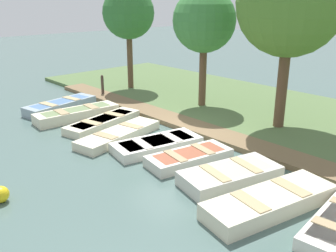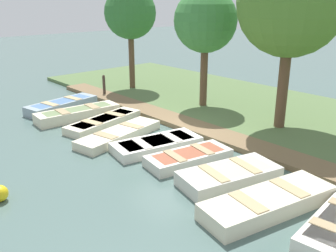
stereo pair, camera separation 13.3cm
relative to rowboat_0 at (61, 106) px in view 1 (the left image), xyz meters
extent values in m
plane|color=#4C6660|center=(-1.26, 5.57, -0.22)|extent=(80.00, 80.00, 0.00)
cube|color=#567042|center=(-6.26, 5.57, -0.13)|extent=(8.00, 24.00, 0.18)
cube|color=brown|center=(-2.55, 5.57, -0.13)|extent=(1.11, 18.11, 0.18)
cube|color=#8C9EA8|center=(0.00, 0.00, -0.01)|extent=(3.36, 1.61, 0.41)
cube|color=#4C709E|center=(0.00, 0.00, 0.18)|extent=(2.75, 1.28, 0.03)
cube|color=tan|center=(0.60, 0.11, 0.21)|extent=(0.49, 1.00, 0.03)
cube|color=tan|center=(-0.60, -0.11, 0.21)|extent=(0.49, 1.00, 0.03)
cube|color=beige|center=(0.09, 1.59, -0.01)|extent=(3.47, 1.21, 0.42)
cube|color=#6B7F51|center=(0.09, 1.59, 0.19)|extent=(2.85, 0.95, 0.03)
cube|color=tan|center=(0.74, 1.54, 0.22)|extent=(0.41, 0.90, 0.03)
cube|color=tan|center=(-0.56, 1.64, 0.22)|extent=(0.41, 0.90, 0.03)
cube|color=beige|center=(-0.22, 3.05, -0.06)|extent=(3.46, 1.68, 0.31)
cube|color=#994C33|center=(-0.22, 3.05, 0.08)|extent=(2.83, 1.34, 0.02)
cube|color=tan|center=(0.40, 3.20, 0.10)|extent=(0.52, 0.93, 0.03)
cube|color=tan|center=(-0.83, 2.91, 0.10)|extent=(0.52, 0.93, 0.03)
cube|color=beige|center=(0.14, 4.62, -0.06)|extent=(3.54, 1.65, 0.31)
cube|color=#6B7F51|center=(0.14, 4.62, 0.08)|extent=(2.90, 1.32, 0.02)
cube|color=tan|center=(0.78, 4.75, 0.10)|extent=(0.52, 0.96, 0.03)
cube|color=tan|center=(-0.49, 4.49, 0.10)|extent=(0.52, 0.96, 0.03)
cube|color=silver|center=(-0.22, 6.24, -0.06)|extent=(3.09, 1.72, 0.32)
cube|color=beige|center=(-0.22, 6.24, 0.09)|extent=(2.52, 1.36, 0.03)
cube|color=beige|center=(0.33, 6.14, 0.12)|extent=(0.49, 1.13, 0.03)
cube|color=beige|center=(-0.76, 6.35, 0.12)|extent=(0.49, 1.13, 0.03)
cube|color=beige|center=(-0.25, 7.70, -0.05)|extent=(2.77, 1.48, 0.33)
cube|color=#994C33|center=(-0.25, 7.70, 0.10)|extent=(2.26, 1.18, 0.03)
cube|color=tan|center=(0.24, 7.61, 0.12)|extent=(0.43, 0.98, 0.03)
cube|color=tan|center=(-0.74, 7.78, 0.12)|extent=(0.43, 0.98, 0.03)
cube|color=beige|center=(-0.16, 9.34, -0.02)|extent=(2.95, 1.82, 0.39)
cube|color=beige|center=(-0.16, 9.34, 0.16)|extent=(2.41, 1.45, 0.03)
cube|color=tan|center=(0.35, 9.22, 0.19)|extent=(0.53, 1.14, 0.03)
cube|color=tan|center=(-0.66, 9.46, 0.19)|extent=(0.53, 1.14, 0.03)
cube|color=beige|center=(0.23, 10.84, -0.01)|extent=(3.58, 1.75, 0.41)
cube|color=#994C33|center=(0.23, 10.84, 0.17)|extent=(2.92, 1.40, 0.03)
cube|color=tan|center=(0.87, 10.71, 0.20)|extent=(0.54, 1.05, 0.03)
cube|color=tan|center=(-0.40, 10.97, 0.20)|extent=(0.54, 1.05, 0.03)
cube|color=tan|center=(0.28, 12.37, 0.10)|extent=(0.38, 0.92, 0.03)
cylinder|color=#47382D|center=(-2.67, -0.73, 0.30)|extent=(0.14, 0.14, 1.03)
sphere|color=#47382D|center=(-2.67, -0.73, 0.84)|extent=(0.13, 0.13, 0.13)
sphere|color=yellow|center=(4.78, 6.23, -0.01)|extent=(0.41, 0.41, 0.41)
cylinder|color=brown|center=(-4.53, -0.89, 1.42)|extent=(0.29, 0.29, 3.28)
sphere|color=#337033|center=(-4.53, -0.89, 3.78)|extent=(2.61, 2.61, 2.61)
cylinder|color=brown|center=(-4.81, 4.00, 1.33)|extent=(0.32, 0.32, 3.08)
sphere|color=#3D7F3D|center=(-4.81, 4.00, 3.60)|extent=(2.66, 2.66, 2.66)
cylinder|color=brown|center=(-4.77, 7.91, 1.57)|extent=(0.38, 0.38, 3.56)
sphere|color=#4C7A2D|center=(-4.77, 7.91, 4.36)|extent=(3.69, 3.69, 3.69)
camera|label=1|loc=(7.18, 14.90, 4.52)|focal=40.00mm
camera|label=2|loc=(7.09, 14.99, 4.52)|focal=40.00mm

